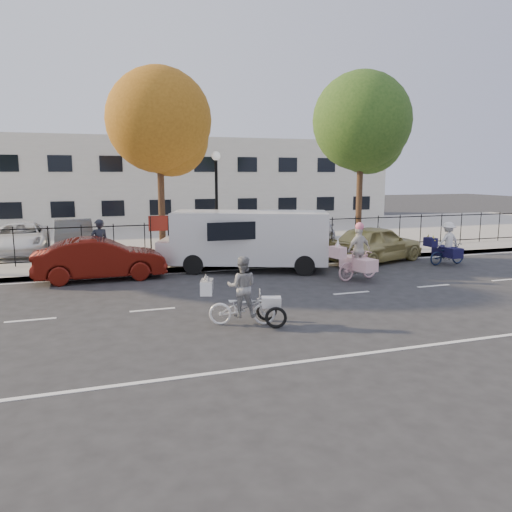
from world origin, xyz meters
name	(u,v)px	position (x,y,z in m)	size (l,w,h in m)	color
ground	(259,301)	(0.00, 0.00, 0.00)	(120.00, 120.00, 0.00)	#333334
road_markings	(259,301)	(0.00, 0.00, 0.01)	(60.00, 9.52, 0.01)	silver
curb	(216,267)	(0.00, 5.05, 0.07)	(60.00, 0.10, 0.15)	#A8A399
sidewalk	(209,263)	(0.00, 6.10, 0.07)	(60.00, 2.20, 0.15)	#A8A399
parking_lot	(173,236)	(0.00, 15.00, 0.07)	(60.00, 15.60, 0.15)	#A8A399
iron_fence	(203,239)	(0.00, 7.20, 0.90)	(58.00, 0.06, 1.50)	black
building	(150,182)	(0.00, 25.00, 3.00)	(34.00, 10.00, 6.00)	silver
lamppost	(216,186)	(0.50, 6.80, 3.11)	(0.36, 0.36, 4.33)	black
street_sign	(160,229)	(-1.85, 6.80, 1.42)	(0.85, 0.06, 1.80)	black
zebra_trike	(242,299)	(-1.10, -2.01, 0.65)	(1.95, 1.20, 1.67)	white
unicorn_bike	(358,259)	(4.12, 1.62, 0.73)	(2.01, 1.43, 1.98)	#D8A4AB
bull_bike	(447,248)	(8.99, 3.07, 0.68)	(1.84, 1.26, 1.71)	#101B38
white_van	(247,238)	(1.09, 4.50, 1.22)	(6.73, 4.01, 2.20)	white
red_sedan	(100,259)	(-4.20, 4.50, 0.72)	(1.52, 4.36, 1.44)	#561009
gold_sedan	(376,244)	(6.60, 4.49, 0.77)	(1.81, 4.51, 1.54)	tan
pedestrian	(100,244)	(-4.17, 5.79, 1.06)	(0.66, 0.44, 1.82)	black
lot_car_b	(20,238)	(-7.38, 10.64, 0.82)	(2.22, 4.82, 1.34)	white
lot_car_c	(74,237)	(-5.15, 9.91, 0.88)	(1.54, 4.41, 1.45)	#46494D
lot_car_d	(318,228)	(6.90, 10.51, 0.80)	(1.53, 3.80, 1.30)	#A8AAB0
tree_mid	(162,126)	(-1.40, 8.26, 5.56)	(4.33, 4.33, 7.94)	#442D1D
tree_east	(364,126)	(7.56, 7.38, 5.72)	(4.45, 4.45, 8.16)	#442D1D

